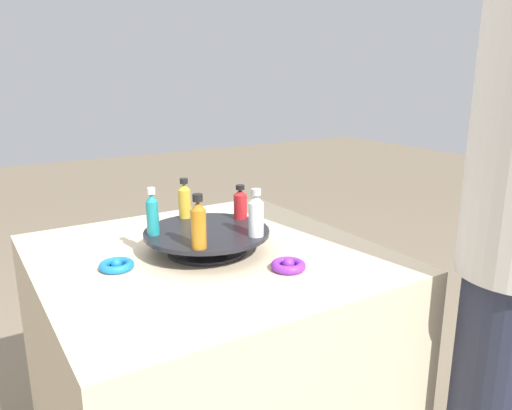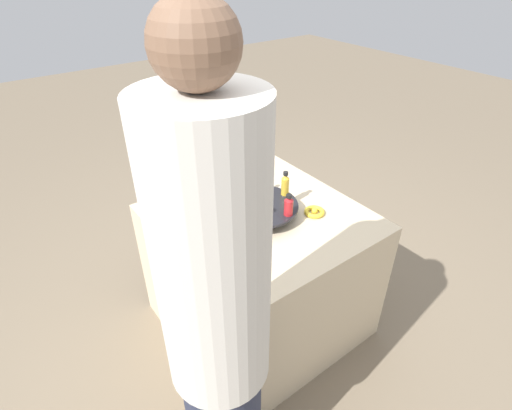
# 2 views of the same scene
# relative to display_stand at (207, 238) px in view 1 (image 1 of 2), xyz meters

# --- Properties ---
(party_table) EXTENTS (0.92, 0.92, 0.71)m
(party_table) POSITION_rel_display_stand_xyz_m (0.00, 0.00, -0.40)
(party_table) COLOR beige
(party_table) RESTS_ON ground_plane
(display_stand) EXTENTS (0.35, 0.35, 0.07)m
(display_stand) POSITION_rel_display_stand_xyz_m (0.00, 0.00, 0.00)
(display_stand) COLOR black
(display_stand) RESTS_ON party_table
(bottle_gold) EXTENTS (0.04, 0.04, 0.12)m
(bottle_gold) POSITION_rel_display_stand_xyz_m (0.15, 0.00, 0.08)
(bottle_gold) COLOR gold
(bottle_gold) RESTS_ON display_stand
(bottle_teal) EXTENTS (0.03, 0.03, 0.13)m
(bottle_teal) POSITION_rel_display_stand_xyz_m (0.04, 0.14, 0.08)
(bottle_teal) COLOR teal
(bottle_teal) RESTS_ON display_stand
(bottle_amber) EXTENTS (0.04, 0.04, 0.14)m
(bottle_amber) POSITION_rel_display_stand_xyz_m (-0.12, 0.08, 0.09)
(bottle_amber) COLOR #AD6B19
(bottle_amber) RESTS_ON display_stand
(bottle_clear) EXTENTS (0.04, 0.04, 0.13)m
(bottle_clear) POSITION_rel_display_stand_xyz_m (-0.12, -0.09, 0.08)
(bottle_clear) COLOR silver
(bottle_clear) RESTS_ON display_stand
(bottle_red) EXTENTS (0.04, 0.04, 0.10)m
(bottle_red) POSITION_rel_display_stand_xyz_m (0.05, -0.14, 0.07)
(bottle_red) COLOR #B21E23
(bottle_red) RESTS_ON display_stand
(ribbon_bow_gold) EXTENTS (0.10, 0.10, 0.03)m
(ribbon_bow_gold) POSITION_rel_display_stand_xyz_m (0.22, -0.14, -0.03)
(ribbon_bow_gold) COLOR gold
(ribbon_bow_gold) RESTS_ON party_table
(ribbon_bow_blue) EXTENTS (0.09, 0.09, 0.03)m
(ribbon_bow_blue) POSITION_rel_display_stand_xyz_m (0.01, 0.26, -0.03)
(ribbon_bow_blue) COLOR blue
(ribbon_bow_blue) RESTS_ON party_table
(ribbon_bow_purple) EXTENTS (0.09, 0.09, 0.03)m
(ribbon_bow_purple) POSITION_rel_display_stand_xyz_m (-0.23, -0.12, -0.03)
(ribbon_bow_purple) COLOR purple
(ribbon_bow_purple) RESTS_ON party_table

